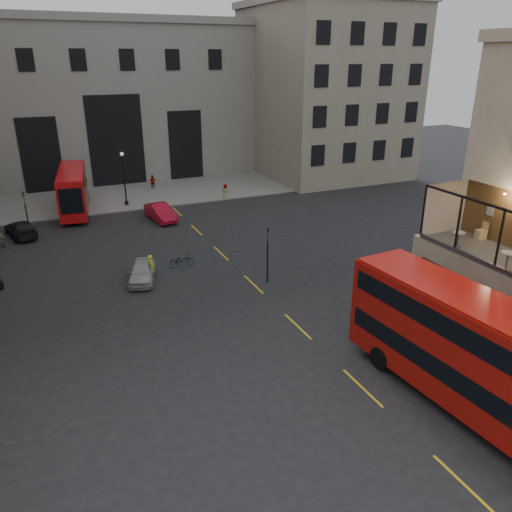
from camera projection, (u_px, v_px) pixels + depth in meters
name	position (u px, v px, depth m)	size (l,w,h in m)	color
ground	(398.00, 377.00, 23.13)	(140.00, 140.00, 0.00)	black
host_frontage	(508.00, 307.00, 24.77)	(3.00, 11.00, 4.50)	#C6B594
gateway	(105.00, 97.00, 58.33)	(35.00, 10.60, 18.00)	gray
building_right	(325.00, 87.00, 60.72)	(16.60, 18.60, 20.00)	gray
pavement_far	(120.00, 196.00, 52.97)	(40.00, 12.00, 0.12)	slate
traffic_light_near	(268.00, 247.00, 32.00)	(0.16, 0.20, 3.80)	black
traffic_light_far	(26.00, 209.00, 40.19)	(0.16, 0.20, 3.80)	black
street_lamp_b	(125.00, 182.00, 48.72)	(0.36, 0.36, 5.33)	black
bus_near	(477.00, 351.00, 20.11)	(3.75, 12.52, 4.93)	#A2110B
bus_far	(73.00, 189.00, 46.92)	(3.52, 10.30, 4.03)	red
car_a	(142.00, 272.00, 32.82)	(1.54, 3.84, 1.31)	#A4A7AC
car_b	(160.00, 212.00, 45.01)	(1.57, 4.50, 1.48)	#AA0A20
car_c	(21.00, 229.00, 40.98)	(1.82, 4.47, 1.30)	black
bicycle	(182.00, 260.00, 35.15)	(0.60, 1.72, 0.91)	gray
cyclist	(151.00, 267.00, 32.97)	(0.64, 0.42, 1.75)	#C9D716
pedestrian_a	(0.00, 238.00, 38.42)	(0.77, 0.60, 1.58)	gray
pedestrian_b	(61.00, 204.00, 47.22)	(1.07, 0.62, 1.66)	gray
pedestrian_c	(153.00, 182.00, 55.42)	(0.94, 0.39, 1.61)	gray
pedestrian_d	(225.00, 192.00, 51.71)	(0.78, 0.51, 1.59)	gray
cafe_table_mid	(508.00, 258.00, 23.07)	(0.67, 0.67, 0.84)	beige
cafe_table_far	(458.00, 237.00, 25.83)	(0.64, 0.64, 0.80)	beige
cafe_chair_d	(481.00, 234.00, 27.00)	(0.56, 0.56, 0.96)	#D8C47D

